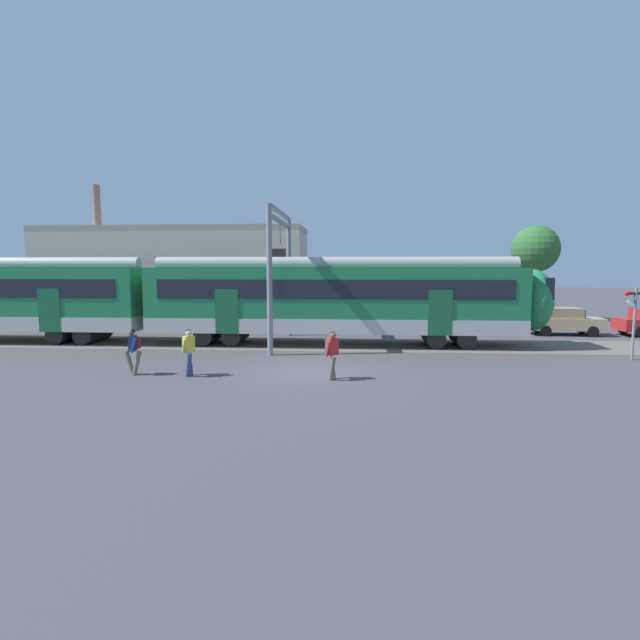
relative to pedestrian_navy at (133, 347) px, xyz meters
The scene contains 10 objects.
ground_plane 6.37m from the pedestrian_navy, ahead, with size 160.00×160.00×0.00m, color #424247.
track_bed 8.65m from the pedestrian_navy, 119.36° to the left, with size 80.00×4.40×0.01m, color #605951.
pedestrian_navy is the anchor object (origin of this frame).
pedestrian_yellow 2.02m from the pedestrian_navy, ahead, with size 0.50×0.68×1.67m.
pedestrian_red 7.08m from the pedestrian_navy, ahead, with size 0.51×0.71×1.67m.
parked_car_tan 23.05m from the pedestrian_navy, 31.31° to the left, with size 4.09×1.93×1.54m.
catenary_gantry 9.19m from the pedestrian_navy, 60.86° to the left, with size 0.24×6.64×6.53m.
crossing_signal 19.82m from the pedestrian_navy, 12.35° to the left, with size 0.96×0.22×3.00m.
background_building 16.02m from the pedestrian_navy, 104.80° to the left, with size 17.14×5.00×9.20m.
street_tree_right 29.09m from the pedestrian_navy, 43.95° to the left, with size 3.35×3.35×6.81m.
Camera 1 is at (1.62, -17.96, 3.82)m, focal length 28.00 mm.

